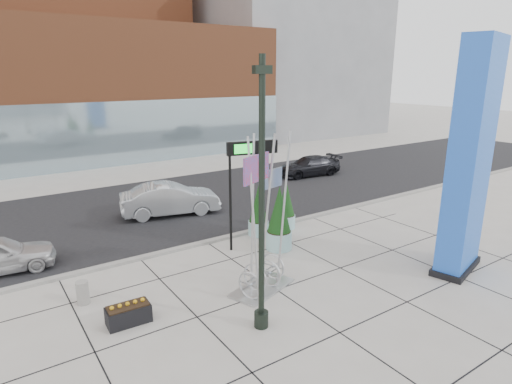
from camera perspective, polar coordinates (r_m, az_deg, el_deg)
ground at (r=15.16m, az=-2.65°, el=-12.42°), size 160.00×160.00×0.00m
street_asphalt at (r=23.63m, az=-15.46°, el=-2.45°), size 80.00×12.00×0.02m
curb_edge at (r=18.34m, az=-9.26°, el=-7.22°), size 80.00×0.30×0.12m
tower_podium at (r=39.29m, az=-22.98°, el=12.09°), size 34.00×10.00×11.00m
tower_glass_front at (r=34.87m, az=-20.83°, el=7.03°), size 34.00×0.60×5.00m
building_grey_parking at (r=54.54m, az=3.19°, el=17.62°), size 20.00×18.00×18.00m
blue_pylon at (r=16.81m, az=26.57°, el=3.37°), size 2.70×1.72×8.34m
lamp_post at (r=11.65m, az=0.75°, el=-4.58°), size 0.49×0.42×7.58m
public_art_sculpture at (r=14.37m, az=0.90°, el=-7.84°), size 2.60×1.88×5.33m
concrete_bollard at (r=15.00m, az=-22.11°, el=-12.33°), size 0.39×0.39×0.76m
overhead_street_sign at (r=17.25m, az=-1.32°, el=4.76°), size 2.11×0.65×4.51m
round_planter_east at (r=20.11m, az=4.01°, el=-1.91°), size 0.90×0.90×2.26m
round_planter_mid at (r=17.67m, az=3.10°, el=-3.69°), size 1.08×1.08×2.71m
round_planter_west at (r=19.22m, az=0.33°, el=-2.65°), size 0.92×0.92×2.31m
box_planter_north at (r=13.56m, az=-16.65°, el=-15.23°), size 1.28×0.68×0.69m
car_silver_mid at (r=22.46m, az=-11.36°, el=-0.97°), size 5.25×2.87×1.64m
car_dark_east at (r=30.72m, az=7.09°, el=3.43°), size 4.86×2.47×1.35m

